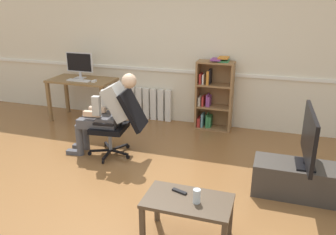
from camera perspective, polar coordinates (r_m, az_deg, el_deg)
The scene contains 15 objects.
ground_plane at distance 3.97m, azimuth -6.00°, elevation -13.33°, with size 18.00×18.00×0.00m, color brown.
back_wall at distance 5.90m, azimuth 4.08°, elevation 11.76°, with size 12.00×0.13×2.70m.
computer_desk at distance 6.31m, azimuth -14.09°, elevation 5.19°, with size 1.15×0.63×0.76m.
imac_monitor at distance 6.33m, azimuth -14.55°, elevation 8.73°, with size 0.52×0.14×0.46m.
keyboard at distance 6.15m, azimuth -14.64°, elevation 5.99°, with size 0.42×0.12×0.02m, color white.
computer_mouse at distance 6.02m, azimuth -12.20°, elevation 5.95°, with size 0.06×0.10×0.03m, color white.
bookshelf at distance 5.78m, azimuth 7.45°, elevation 3.60°, with size 0.60×0.29×1.23m.
radiator at distance 6.27m, azimuth -3.60°, elevation 2.33°, with size 0.95×0.08×0.58m.
office_chair at distance 4.77m, azimuth -8.01°, elevation -0.60°, with size 0.84×0.63×0.96m.
person_seated at distance 4.79m, azimuth -10.08°, elevation 0.95°, with size 1.05×0.42×1.20m.
tv_stand at distance 4.20m, azimuth 21.51°, elevation -9.71°, with size 1.09×0.43×0.38m.
tv_screen at distance 3.99m, azimuth 22.45°, elevation -3.18°, with size 0.21×0.92×0.62m.
coffee_table at distance 3.18m, azimuth 3.30°, elevation -14.42°, with size 0.79×0.45×0.44m.
drinking_glass at distance 3.07m, azimuth 4.81°, elevation -12.92°, with size 0.07×0.07×0.13m, color silver.
spare_remote at distance 3.24m, azimuth 1.92°, elevation -12.20°, with size 0.04×0.15×0.02m, color black.
Camera 1 is at (1.40, -3.03, 2.16)m, focal length 36.58 mm.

